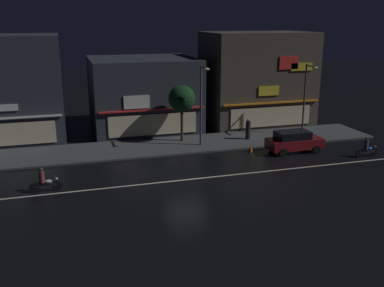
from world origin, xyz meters
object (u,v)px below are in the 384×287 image
(pedestrian_on_sidewalk, at_px, (248,130))
(motorcycle_following, at_px, (367,149))
(parked_car_near_kerb, at_px, (294,141))
(streetlamp_mid, at_px, (306,93))
(streetlamp_west, at_px, (202,99))
(traffic_cone, at_px, (251,149))
(motorcycle_opposite_lane, at_px, (44,182))

(pedestrian_on_sidewalk, xyz_separation_m, motorcycle_following, (6.72, -6.76, -0.32))
(pedestrian_on_sidewalk, height_order, parked_car_near_kerb, pedestrian_on_sidewalk)
(streetlamp_mid, relative_size, pedestrian_on_sidewalk, 3.46)
(streetlamp_west, distance_m, traffic_cone, 5.49)
(motorcycle_opposite_lane, height_order, traffic_cone, motorcycle_opposite_lane)
(streetlamp_west, height_order, traffic_cone, streetlamp_west)
(motorcycle_following, bearing_deg, streetlamp_west, 146.74)
(streetlamp_west, height_order, motorcycle_following, streetlamp_west)
(motorcycle_opposite_lane, bearing_deg, parked_car_near_kerb, 9.81)
(streetlamp_west, xyz_separation_m, motorcycle_opposite_lane, (-11.93, -6.30, -3.35))
(parked_car_near_kerb, bearing_deg, traffic_cone, 165.01)
(streetlamp_west, distance_m, motorcycle_following, 13.06)
(pedestrian_on_sidewalk, relative_size, parked_car_near_kerb, 0.41)
(streetlamp_mid, xyz_separation_m, motorcycle_following, (1.24, -6.99, -3.18))
(streetlamp_west, xyz_separation_m, motorcycle_following, (11.12, -5.96, -3.35))
(streetlamp_mid, relative_size, traffic_cone, 11.13)
(streetlamp_mid, height_order, parked_car_near_kerb, streetlamp_mid)
(parked_car_near_kerb, height_order, motorcycle_opposite_lane, parked_car_near_kerb)
(streetlamp_mid, xyz_separation_m, traffic_cone, (-6.61, -3.40, -3.54))
(motorcycle_opposite_lane, distance_m, traffic_cone, 15.70)
(motorcycle_following, xyz_separation_m, motorcycle_opposite_lane, (-23.05, -0.34, 0.00))
(streetlamp_west, height_order, pedestrian_on_sidewalk, streetlamp_west)
(traffic_cone, bearing_deg, motorcycle_following, -24.53)
(motorcycle_opposite_lane, relative_size, traffic_cone, 3.45)
(streetlamp_mid, xyz_separation_m, motorcycle_opposite_lane, (-21.81, -7.32, -3.18))
(streetlamp_west, relative_size, motorcycle_following, 3.39)
(traffic_cone, bearing_deg, streetlamp_mid, 27.24)
(parked_car_near_kerb, xyz_separation_m, motorcycle_following, (4.61, -2.72, -0.24))
(pedestrian_on_sidewalk, bearing_deg, streetlamp_west, 24.79)
(streetlamp_mid, height_order, motorcycle_opposite_lane, streetlamp_mid)
(motorcycle_following, height_order, traffic_cone, motorcycle_following)
(motorcycle_following, relative_size, motorcycle_opposite_lane, 1.00)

